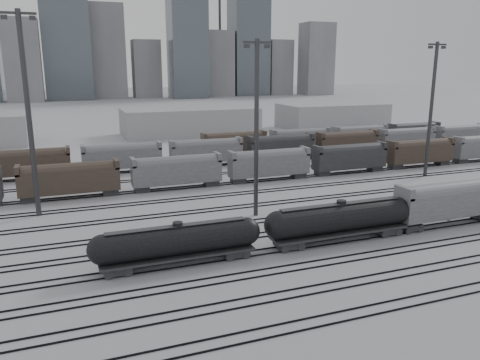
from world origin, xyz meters
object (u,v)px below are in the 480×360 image
object	(u,v)px
hopper_car_a	(450,199)
light_mast_c	(256,125)
tank_car_b	(341,219)
tank_car_a	(178,241)

from	to	relation	value
hopper_car_a	light_mast_c	distance (m)	26.78
hopper_car_a	light_mast_c	size ratio (longest dim) A/B	0.66
hopper_car_a	tank_car_b	bearing A→B (deg)	-180.00
tank_car_b	hopper_car_a	distance (m)	16.39
tank_car_a	hopper_car_a	world-z (taller)	hopper_car_a
tank_car_a	tank_car_b	size ratio (longest dim) A/B	0.93
tank_car_a	light_mast_c	world-z (taller)	light_mast_c
tank_car_a	tank_car_b	distance (m)	19.35
light_mast_c	hopper_car_a	bearing A→B (deg)	-30.19
hopper_car_a	light_mast_c	xyz separation A→B (m)	(-21.79, 12.67, 9.04)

